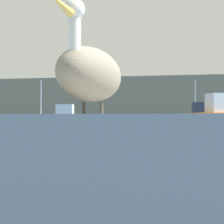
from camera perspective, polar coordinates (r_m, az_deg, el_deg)
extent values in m
plane|color=#194C93|center=(4.06, 14.68, -12.57)|extent=(260.00, 260.00, 0.00)
cube|color=#7F755B|center=(79.67, 11.13, 1.59)|extent=(140.00, 13.83, 8.99)
cube|color=#959595|center=(3.12, -3.16, -8.30)|extent=(3.42, 2.51, 0.84)
ellipsoid|color=gray|center=(3.12, -3.15, 5.43)|extent=(0.52, 1.02, 0.43)
cylinder|color=white|center=(2.84, -5.49, 10.71)|extent=(0.09, 0.09, 0.32)
sphere|color=white|center=(2.89, -5.49, 14.73)|extent=(0.15, 0.15, 0.15)
cone|color=gold|center=(2.64, -7.70, 15.55)|extent=(0.10, 0.39, 0.09)
cylinder|color=#4C4742|center=(3.12, -1.56, 0.45)|extent=(0.03, 0.03, 0.11)
cylinder|color=#4C4742|center=(3.17, -4.13, 0.43)|extent=(0.03, 0.03, 0.11)
cube|color=yellow|center=(46.00, 14.45, -1.34)|extent=(6.48, 2.67, 1.15)
cube|color=#2D333D|center=(45.86, 13.03, 0.38)|extent=(2.28, 1.94, 1.61)
cylinder|color=#B2B2B2|center=(45.82, 12.08, 2.00)|extent=(0.12, 0.12, 4.21)
cylinder|color=#3F382D|center=(47.25, -15.65, -0.44)|extent=(0.10, 0.10, 0.70)
cube|color=white|center=(40.85, -8.05, -1.53)|extent=(5.87, 2.29, 0.97)
cube|color=silver|center=(40.71, -6.91, 0.14)|extent=(1.88, 1.53, 1.40)
cylinder|color=#B2B2B2|center=(41.27, -10.38, 1.90)|extent=(0.12, 0.12, 3.94)
cube|color=silver|center=(23.91, 15.70, 1.25)|extent=(1.92, 1.67, 1.14)
sphere|color=yellow|center=(10.08, -0.39, -4.21)|extent=(0.52, 0.52, 0.52)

